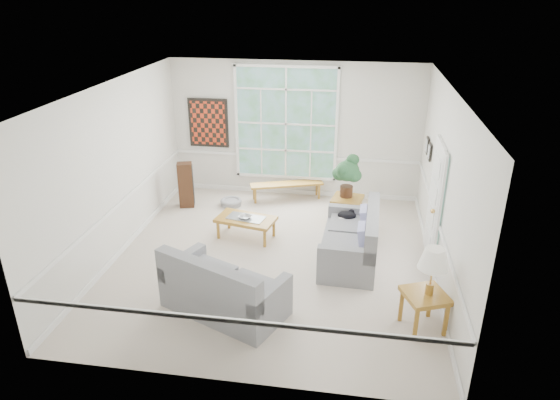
# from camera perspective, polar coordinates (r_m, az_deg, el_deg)

# --- Properties ---
(floor) EXTENTS (5.50, 6.00, 0.01)m
(floor) POSITION_cam_1_polar(r_m,az_deg,el_deg) (8.88, -0.84, -6.72)
(floor) COLOR #BCAF9F
(floor) RESTS_ON ground
(ceiling) EXTENTS (5.50, 6.00, 0.02)m
(ceiling) POSITION_cam_1_polar(r_m,az_deg,el_deg) (7.81, -0.98, 12.67)
(ceiling) COLOR white
(ceiling) RESTS_ON ground
(wall_back) EXTENTS (5.50, 0.02, 3.00)m
(wall_back) POSITION_cam_1_polar(r_m,az_deg,el_deg) (11.04, 1.75, 7.95)
(wall_back) COLOR silver
(wall_back) RESTS_ON ground
(wall_front) EXTENTS (5.50, 0.02, 3.00)m
(wall_front) POSITION_cam_1_polar(r_m,az_deg,el_deg) (5.60, -6.15, -8.73)
(wall_front) COLOR silver
(wall_front) RESTS_ON ground
(wall_left) EXTENTS (0.02, 6.00, 3.00)m
(wall_left) POSITION_cam_1_polar(r_m,az_deg,el_deg) (9.08, -18.30, 3.22)
(wall_left) COLOR silver
(wall_left) RESTS_ON ground
(wall_right) EXTENTS (0.02, 6.00, 3.00)m
(wall_right) POSITION_cam_1_polar(r_m,az_deg,el_deg) (8.25, 18.29, 1.17)
(wall_right) COLOR silver
(wall_right) RESTS_ON ground
(window_back) EXTENTS (2.30, 0.08, 2.40)m
(window_back) POSITION_cam_1_polar(r_m,az_deg,el_deg) (10.99, 0.68, 8.70)
(window_back) COLOR white
(window_back) RESTS_ON wall_back
(entry_door) EXTENTS (0.08, 0.90, 2.10)m
(entry_door) POSITION_cam_1_polar(r_m,az_deg,el_deg) (8.96, 17.15, -0.02)
(entry_door) COLOR white
(entry_door) RESTS_ON floor
(door_sidelight) EXTENTS (0.08, 0.26, 1.90)m
(door_sidelight) POSITION_cam_1_polar(r_m,az_deg,el_deg) (8.35, 17.74, -1.11)
(door_sidelight) COLOR white
(door_sidelight) RESTS_ON wall_right
(wall_art) EXTENTS (0.90, 0.06, 1.10)m
(wall_art) POSITION_cam_1_polar(r_m,az_deg,el_deg) (11.37, -8.19, 8.71)
(wall_art) COLOR maroon
(wall_art) RESTS_ON wall_back
(wall_frame_near) EXTENTS (0.04, 0.26, 0.32)m
(wall_frame_near) POSITION_cam_1_polar(r_m,az_deg,el_deg) (9.85, 16.69, 5.30)
(wall_frame_near) COLOR black
(wall_frame_near) RESTS_ON wall_right
(wall_frame_far) EXTENTS (0.04, 0.26, 0.32)m
(wall_frame_far) POSITION_cam_1_polar(r_m,az_deg,el_deg) (10.23, 16.44, 6.00)
(wall_frame_far) COLOR black
(wall_frame_far) RESTS_ON wall_right
(loveseat_right) EXTENTS (1.00, 1.82, 0.96)m
(loveseat_right) POSITION_cam_1_polar(r_m,az_deg,el_deg) (8.69, 7.99, -4.05)
(loveseat_right) COLOR gray
(loveseat_right) RESTS_ON floor
(loveseat_front) EXTENTS (2.00, 1.57, 0.96)m
(loveseat_front) POSITION_cam_1_polar(r_m,az_deg,el_deg) (7.40, -6.37, -9.30)
(loveseat_front) COLOR gray
(loveseat_front) RESTS_ON floor
(coffee_table) EXTENTS (1.19, 0.81, 0.41)m
(coffee_table) POSITION_cam_1_polar(r_m,az_deg,el_deg) (9.51, -3.89, -3.16)
(coffee_table) COLOR #9D6D25
(coffee_table) RESTS_ON floor
(pewter_bowl) EXTENTS (0.38, 0.38, 0.07)m
(pewter_bowl) POSITION_cam_1_polar(r_m,az_deg,el_deg) (9.38, -4.00, -1.94)
(pewter_bowl) COLOR #9E9EA3
(pewter_bowl) RESTS_ON coffee_table
(window_bench) EXTENTS (1.64, 0.82, 0.38)m
(window_bench) POSITION_cam_1_polar(r_m,az_deg,el_deg) (11.16, 0.76, 1.01)
(window_bench) COLOR #9D6D25
(window_bench) RESTS_ON floor
(end_table) EXTENTS (0.67, 0.67, 0.58)m
(end_table) POSITION_cam_1_polar(r_m,az_deg,el_deg) (10.06, 7.64, -1.24)
(end_table) COLOR #9D6D25
(end_table) RESTS_ON floor
(houseplant) EXTENTS (0.71, 0.71, 0.87)m
(houseplant) POSITION_cam_1_polar(r_m,az_deg,el_deg) (9.84, 7.68, 2.77)
(houseplant) COLOR #224C2A
(houseplant) RESTS_ON end_table
(side_table) EXTENTS (0.73, 0.73, 0.57)m
(side_table) POSITION_cam_1_polar(r_m,az_deg,el_deg) (7.39, 16.06, -12.06)
(side_table) COLOR #9D6D25
(side_table) RESTS_ON floor
(table_lamp) EXTENTS (0.54, 0.54, 0.70)m
(table_lamp) POSITION_cam_1_polar(r_m,az_deg,el_deg) (7.06, 16.98, -7.82)
(table_lamp) COLOR white
(table_lamp) RESTS_ON side_table
(pet_bed) EXTENTS (0.60, 0.60, 0.14)m
(pet_bed) POSITION_cam_1_polar(r_m,az_deg,el_deg) (10.96, -5.61, -0.25)
(pet_bed) COLOR gray
(pet_bed) RESTS_ON floor
(floor_speaker) EXTENTS (0.36, 0.32, 0.99)m
(floor_speaker) POSITION_cam_1_polar(r_m,az_deg,el_deg) (10.88, -10.72, 1.70)
(floor_speaker) COLOR #3A2112
(floor_speaker) RESTS_ON floor
(cat) EXTENTS (0.39, 0.32, 0.16)m
(cat) POSITION_cam_1_polar(r_m,az_deg,el_deg) (9.21, 7.65, -1.70)
(cat) COLOR black
(cat) RESTS_ON loveseat_right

